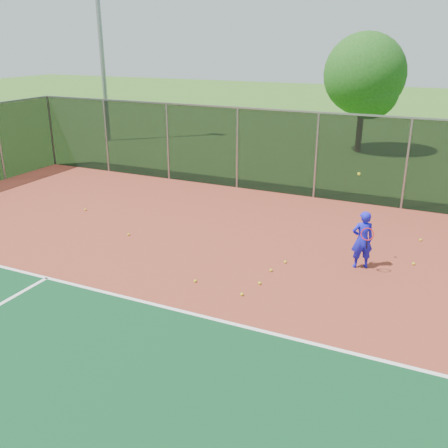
# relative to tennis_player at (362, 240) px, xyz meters

# --- Properties ---
(court_apron) EXTENTS (30.00, 20.00, 0.02)m
(court_apron) POSITION_rel_tennis_player_xyz_m (0.39, -4.76, -0.75)
(court_apron) COLOR brown
(court_apron) RESTS_ON ground
(fence_back) EXTENTS (30.00, 0.06, 3.03)m
(fence_back) POSITION_rel_tennis_player_xyz_m (0.39, 5.24, 0.81)
(fence_back) COLOR black
(fence_back) RESTS_ON court_apron
(tennis_player) EXTENTS (0.63, 0.69, 2.37)m
(tennis_player) POSITION_rel_tennis_player_xyz_m (0.00, 0.00, 0.00)
(tennis_player) COLOR #1717DA
(tennis_player) RESTS_ON court_apron
(practice_ball_0) EXTENTS (0.07, 0.07, 0.07)m
(practice_ball_0) POSITION_rel_tennis_player_xyz_m (-1.91, -1.17, -0.70)
(practice_ball_0) COLOR yellow
(practice_ball_0) RESTS_ON court_apron
(practice_ball_1) EXTENTS (0.07, 0.07, 0.07)m
(practice_ball_1) POSITION_rel_tennis_player_xyz_m (-9.06, 0.60, -0.70)
(practice_ball_1) COLOR yellow
(practice_ball_1) RESTS_ON court_apron
(practice_ball_2) EXTENTS (0.07, 0.07, 0.07)m
(practice_ball_2) POSITION_rel_tennis_player_xyz_m (-1.92, -1.93, -0.70)
(practice_ball_2) COLOR yellow
(practice_ball_2) RESTS_ON court_apron
(practice_ball_3) EXTENTS (0.07, 0.07, 0.07)m
(practice_ball_3) POSITION_rel_tennis_player_xyz_m (1.23, 2.45, -0.70)
(practice_ball_3) COLOR yellow
(practice_ball_3) RESTS_ON court_apron
(practice_ball_4) EXTENTS (0.07, 0.07, 0.07)m
(practice_ball_4) POSITION_rel_tennis_player_xyz_m (-2.08, -2.60, -0.70)
(practice_ball_4) COLOR yellow
(practice_ball_4) RESTS_ON court_apron
(practice_ball_5) EXTENTS (0.07, 0.07, 0.07)m
(practice_ball_5) POSITION_rel_tennis_player_xyz_m (-3.32, -2.46, -0.70)
(practice_ball_5) COLOR yellow
(practice_ball_5) RESTS_ON court_apron
(practice_ball_6) EXTENTS (0.07, 0.07, 0.07)m
(practice_ball_6) POSITION_rel_tennis_player_xyz_m (-1.75, -0.56, -0.70)
(practice_ball_6) COLOR yellow
(practice_ball_6) RESTS_ON court_apron
(practice_ball_7) EXTENTS (0.07, 0.07, 0.07)m
(practice_ball_7) POSITION_rel_tennis_player_xyz_m (1.21, 0.69, -0.70)
(practice_ball_7) COLOR yellow
(practice_ball_7) RESTS_ON court_apron
(practice_ball_8) EXTENTS (0.07, 0.07, 0.07)m
(practice_ball_8) POSITION_rel_tennis_player_xyz_m (-6.46, -0.66, -0.70)
(practice_ball_8) COLOR yellow
(practice_ball_8) RESTS_ON court_apron
(floodlight_nw) EXTENTS (0.90, 0.40, 11.27)m
(floodlight_nw) POSITION_rel_tennis_player_xyz_m (-15.95, 10.96, 5.64)
(floodlight_nw) COLOR gray
(floodlight_nw) RESTS_ON ground
(tree_back_left) EXTENTS (3.90, 3.90, 5.73)m
(tree_back_left) POSITION_rel_tennis_player_xyz_m (-2.58, 13.71, 2.84)
(tree_back_left) COLOR #362213
(tree_back_left) RESTS_ON ground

